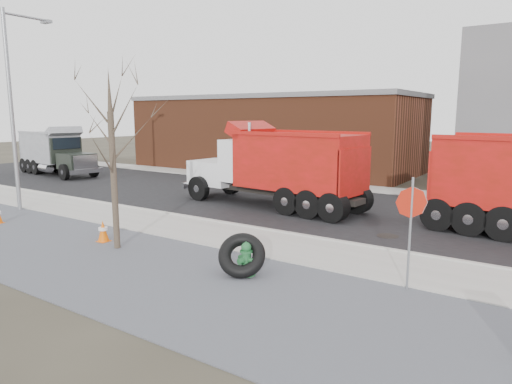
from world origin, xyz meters
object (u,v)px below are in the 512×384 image
Objects in this scene: fire_hydrant at (246,261)px; stop_sign at (411,214)px; truck_tire at (242,255)px; dump_truck_grey at (55,150)px; dump_truck_red_b at (277,165)px.

fire_hydrant is 0.34× the size of stop_sign.
dump_truck_grey is at bearing 157.65° from truck_tire.
truck_tire is 8.62m from dump_truck_red_b.
fire_hydrant is 0.12× the size of dump_truck_grey.
stop_sign reaches higher than fire_hydrant.
dump_truck_red_b is at bearing 125.68° from stop_sign.
dump_truck_red_b is 17.68m from dump_truck_grey.
fire_hydrant is 0.58× the size of truck_tire.
stop_sign is at bearing 144.31° from dump_truck_red_b.
stop_sign is at bearing -9.13° from dump_truck_grey.
dump_truck_grey reaches higher than fire_hydrant.
dump_truck_grey reaches higher than stop_sign.
fire_hydrant is at bearing 11.95° from truck_tire.
dump_truck_red_b is at bearing 4.02° from dump_truck_grey.
dump_truck_grey is (-21.31, 8.76, 1.08)m from truck_tire.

